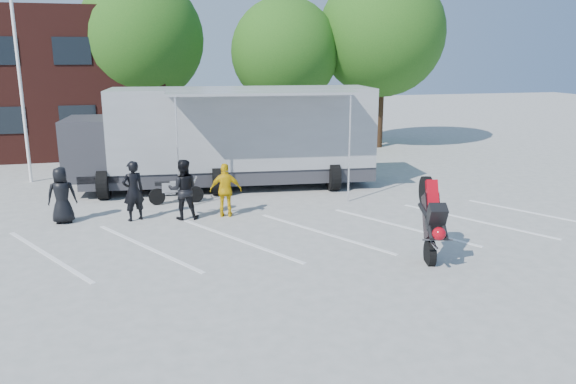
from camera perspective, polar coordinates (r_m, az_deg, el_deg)
name	(u,v)px	position (r m, az deg, el deg)	size (l,w,h in m)	color
ground	(237,253)	(14.26, -5.19, -6.17)	(100.00, 100.00, 0.00)	#ACACA6
parking_bay_lines	(231,240)	(15.19, -5.81, -4.89)	(18.00, 5.00, 0.01)	white
flagpole	(24,49)	(23.61, -25.25, 13.03)	(1.61, 0.12, 8.00)	white
tree_left	(141,39)	(29.25, -14.73, 14.79)	(6.12, 6.12, 8.64)	#382314
tree_mid	(285,52)	(29.11, -0.33, 14.01)	(5.44, 5.44, 7.68)	#382314
tree_right	(382,34)	(30.27, 9.49, 15.59)	(6.46, 6.46, 9.12)	#382314
transporter_truck	(231,187)	(21.19, -5.83, 0.50)	(11.55, 5.56, 3.67)	#979B9F
parked_motorcycle	(177,203)	(19.15, -11.23, -1.15)	(0.62, 1.85, 0.97)	#A9A9AD
stunt_bike_rider	(423,254)	(14.53, 13.53, -6.13)	(0.88, 1.87, 2.20)	black
spectator_leather_a	(62,195)	(17.73, -22.00, -0.30)	(0.82, 0.54, 1.68)	black
spectator_leather_b	(133,191)	(17.30, -15.45, 0.11)	(0.66, 0.43, 1.81)	black
spectator_leather_c	(183,189)	(17.12, -10.61, 0.26)	(0.89, 0.69, 1.83)	black
spectator_hivis	(226,190)	(17.21, -6.34, 0.19)	(0.97, 0.40, 1.66)	yellow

